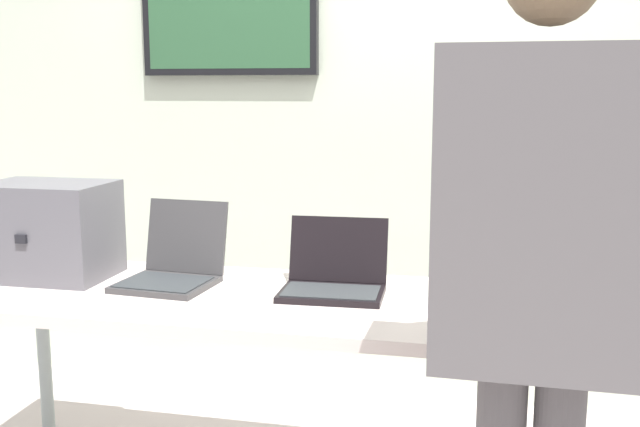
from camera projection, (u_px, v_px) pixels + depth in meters
back_wall at (388, 97)px, 3.31m from camera, size 8.00×0.11×2.80m
workbench at (346, 317)px, 2.34m from camera, size 2.71×0.70×0.78m
equipment_box at (48, 230)px, 2.60m from camera, size 0.44×0.32×0.34m
laptop_station_0 at (174, 265)px, 2.53m from camera, size 0.33×0.35×0.27m
laptop_station_1 at (334, 276)px, 2.41m from camera, size 0.34×0.30×0.23m
laptop_station_2 at (511, 285)px, 2.30m from camera, size 0.33×0.36×0.23m
person at (538, 265)px, 1.57m from camera, size 0.45×0.59×1.77m
coffee_mug at (573, 324)px, 1.94m from camera, size 0.07×0.07×0.10m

